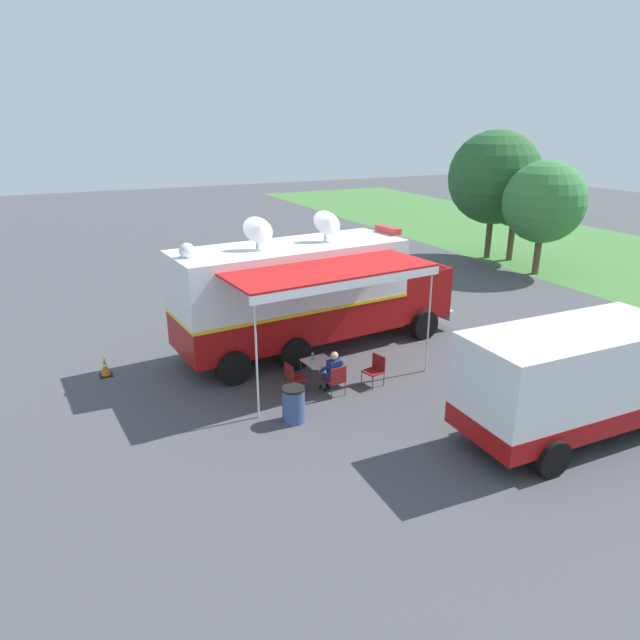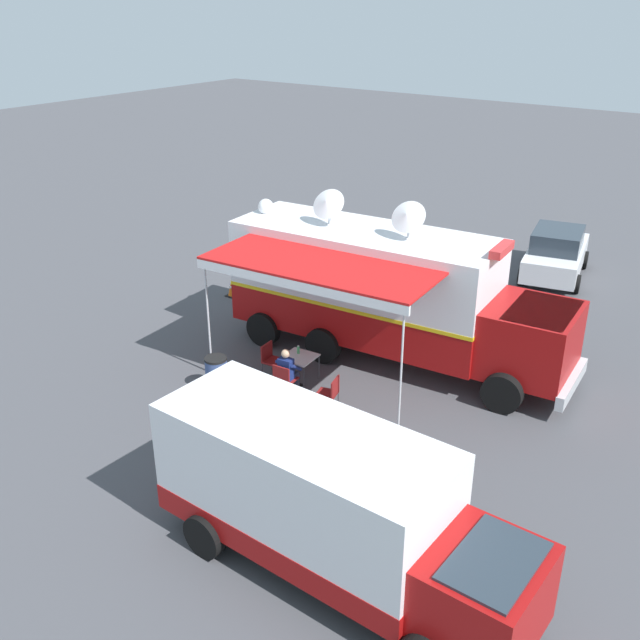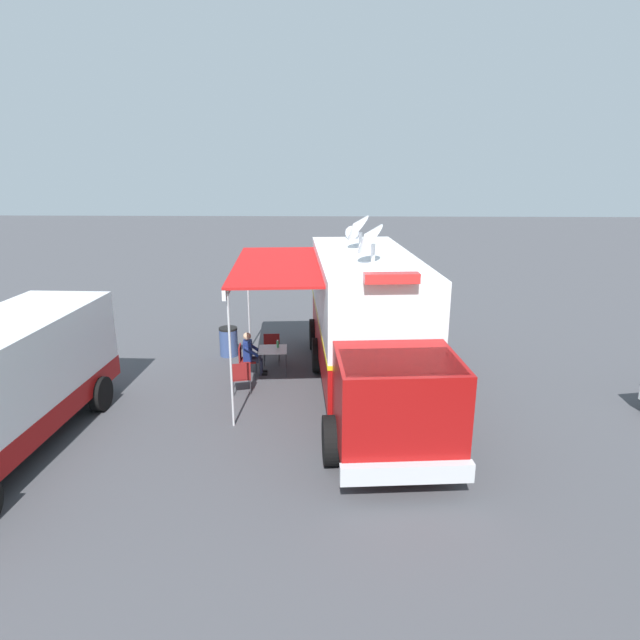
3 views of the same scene
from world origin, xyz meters
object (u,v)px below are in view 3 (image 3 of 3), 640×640
traffic_cone (374,315)px  support_truck (2,388)px  folding_table (273,351)px  folding_chair_beside_table (272,346)px  folding_chair_spare_by_truck (241,375)px  folding_chair_at_table (244,357)px  seated_responder (251,353)px  command_truck (367,318)px  water_bottle (278,344)px  trash_bin (229,342)px

traffic_cone → support_truck: (8.30, 9.81, 1.11)m
folding_table → folding_chair_beside_table: bearing=-81.0°
folding_chair_spare_by_truck → folding_chair_at_table: bearing=-84.3°
support_truck → folding_chair_beside_table: bearing=-132.6°
folding_table → folding_chair_spare_by_truck: size_ratio=0.99×
folding_chair_spare_by_truck → seated_responder: (-0.06, -1.34, 0.14)m
folding_chair_at_table → support_truck: size_ratio=0.13×
folding_chair_spare_by_truck → command_truck: bearing=-172.5°
folding_chair_beside_table → folding_chair_spare_by_truck: (0.53, 2.30, 0.00)m
water_bottle → support_truck: (5.15, 4.59, 0.55)m
water_bottle → seated_responder: 0.80m
folding_chair_beside_table → trash_bin: (1.42, -0.60, -0.06)m
seated_responder → support_truck: 6.23m
folding_table → support_truck: bearing=41.7°
folding_chair_at_table → seated_responder: (-0.19, -0.02, 0.14)m
water_bottle → trash_bin: water_bottle is taller
folding_table → folding_chair_beside_table: size_ratio=0.99×
folding_chair_at_table → seated_responder: seated_responder is taller
folding_chair_at_table → folding_chair_beside_table: (-0.67, -0.98, 0.00)m
trash_bin → folding_chair_spare_by_truck: bearing=107.0°
folding_chair_at_table → trash_bin: 1.75m
command_truck → trash_bin: 5.05m
folding_chair_beside_table → trash_bin: 1.54m
folding_chair_at_table → support_truck: 6.11m
seated_responder → support_truck: (4.41, 4.35, 0.73)m
folding_table → folding_chair_spare_by_truck: 1.60m
water_bottle → support_truck: size_ratio=0.03×
folding_chair_spare_by_truck → support_truck: (4.35, 3.01, 0.87)m
command_truck → trash_bin: size_ratio=10.62×
command_truck → traffic_cone: bearing=-96.2°
support_truck → traffic_cone: bearing=-130.2°
command_truck → seated_responder: 3.57m
seated_responder → folding_table: bearing=-169.5°
water_bottle → seated_responder: bearing=18.0°
folding_chair_beside_table → folding_chair_spare_by_truck: bearing=77.0°
folding_table → folding_chair_spare_by_truck: folding_chair_spare_by_truck is taller
water_bottle → traffic_cone: 6.12m
command_truck → support_truck: bearing=24.3°
folding_table → folding_chair_beside_table: folding_chair_beside_table is taller
folding_chair_at_table → trash_bin: size_ratio=0.96×
folding_chair_at_table → traffic_cone: bearing=-126.7°
support_truck → trash_bin: bearing=-120.3°
folding_chair_beside_table → support_truck: size_ratio=0.13×
trash_bin → support_truck: 6.91m
folding_chair_spare_by_truck → trash_bin: trash_bin is taller
folding_table → water_bottle: water_bottle is taller
folding_chair_beside_table → seated_responder: size_ratio=0.70×
folding_chair_at_table → seated_responder: size_ratio=0.70×
folding_chair_spare_by_truck → seated_responder: bearing=-92.4°
folding_chair_at_table → support_truck: bearing=45.8°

